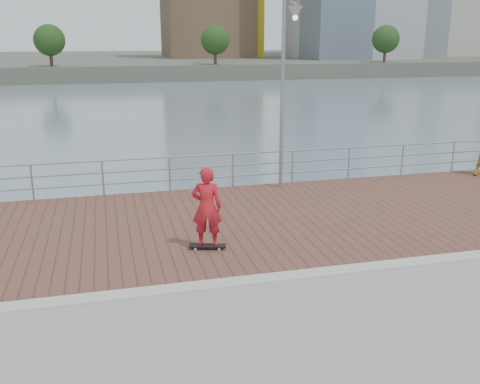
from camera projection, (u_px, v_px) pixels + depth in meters
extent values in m
plane|color=slate|center=(263.00, 366.00, 11.34)|extent=(400.00, 400.00, 0.00)
cube|color=brown|center=(225.00, 222.00, 14.13)|extent=(40.00, 6.80, 0.02)
cube|color=#B7B5AD|center=(264.00, 279.00, 10.78)|extent=(40.00, 0.40, 0.06)
cube|color=#4C5142|center=(113.00, 61.00, 125.00)|extent=(320.00, 95.00, 2.50)
cylinder|color=#8C9EA8|center=(32.00, 183.00, 15.93)|extent=(0.06, 0.06, 1.10)
cylinder|color=#8C9EA8|center=(103.00, 178.00, 16.42)|extent=(0.06, 0.06, 1.10)
cylinder|color=#8C9EA8|center=(170.00, 174.00, 16.90)|extent=(0.06, 0.06, 1.10)
cylinder|color=#8C9EA8|center=(233.00, 170.00, 17.39)|extent=(0.06, 0.06, 1.10)
cylinder|color=#8C9EA8|center=(292.00, 167.00, 17.87)|extent=(0.06, 0.06, 1.10)
cylinder|color=#8C9EA8|center=(349.00, 163.00, 18.36)|extent=(0.06, 0.06, 1.10)
cylinder|color=#8C9EA8|center=(402.00, 160.00, 18.85)|extent=(0.06, 0.06, 1.10)
cylinder|color=#8C9EA8|center=(453.00, 157.00, 19.33)|extent=(0.06, 0.06, 1.10)
cylinder|color=#8C9EA8|center=(201.00, 156.00, 16.99)|extent=(39.00, 0.05, 0.05)
cylinder|color=#8C9EA8|center=(202.00, 167.00, 17.10)|extent=(39.00, 0.05, 0.05)
cylinder|color=#8C9EA8|center=(202.00, 178.00, 17.20)|extent=(39.00, 0.05, 0.05)
cylinder|color=gray|center=(282.00, 98.00, 16.61)|extent=(0.12, 0.12, 5.84)
cone|color=#B2B2AD|center=(296.00, 3.00, 14.95)|extent=(0.43, 0.43, 0.34)
cube|color=black|center=(207.00, 246.00, 12.32)|extent=(0.88, 0.43, 0.03)
cylinder|color=beige|center=(195.00, 249.00, 12.26)|extent=(0.07, 0.06, 0.07)
cylinder|color=beige|center=(219.00, 249.00, 12.25)|extent=(0.07, 0.06, 0.07)
cylinder|color=beige|center=(196.00, 246.00, 12.40)|extent=(0.07, 0.06, 0.07)
cylinder|color=beige|center=(219.00, 246.00, 12.40)|extent=(0.07, 0.06, 0.07)
imported|color=red|center=(207.00, 207.00, 12.05)|extent=(0.77, 0.60, 1.86)
cylinder|color=#473323|center=(51.00, 54.00, 79.44)|extent=(0.50, 0.50, 3.55)
sphere|color=#193814|center=(49.00, 40.00, 78.87)|extent=(4.56, 4.56, 4.56)
cylinder|color=#473323|center=(215.00, 53.00, 85.36)|extent=(0.50, 0.50, 3.55)
sphere|color=#193814|center=(215.00, 40.00, 84.80)|extent=(4.56, 4.56, 4.56)
cylinder|color=#473323|center=(385.00, 52.00, 92.46)|extent=(0.50, 0.50, 3.65)
sphere|color=#193814|center=(386.00, 39.00, 91.88)|extent=(4.69, 4.69, 4.69)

